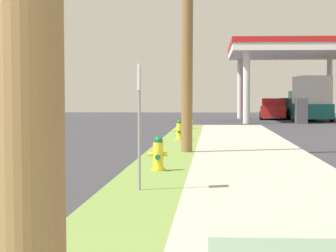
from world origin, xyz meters
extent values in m
sphere|color=#196038|center=(0.68, 2.70, 0.76)|extent=(0.19, 0.19, 0.19)
cylinder|color=#196038|center=(0.68, 2.70, 0.84)|extent=(0.06, 0.06, 0.05)
cylinder|color=yellow|center=(0.75, 13.52, 0.15)|extent=(0.29, 0.29, 0.06)
cylinder|color=yellow|center=(0.75, 13.52, 0.42)|extent=(0.22, 0.22, 0.60)
sphere|color=#196038|center=(0.75, 13.52, 0.76)|extent=(0.19, 0.19, 0.19)
cylinder|color=#196038|center=(0.75, 13.52, 0.84)|extent=(0.06, 0.06, 0.05)
cylinder|color=yellow|center=(0.59, 13.52, 0.47)|extent=(0.10, 0.09, 0.09)
cylinder|color=yellow|center=(0.91, 13.52, 0.47)|extent=(0.10, 0.09, 0.09)
cylinder|color=#196038|center=(0.75, 13.35, 0.42)|extent=(0.11, 0.12, 0.11)
cylinder|color=yellow|center=(0.70, 25.14, 0.15)|extent=(0.29, 0.29, 0.06)
cylinder|color=yellow|center=(0.70, 25.14, 0.42)|extent=(0.22, 0.22, 0.60)
sphere|color=#196038|center=(0.70, 25.14, 0.76)|extent=(0.19, 0.19, 0.19)
cylinder|color=#196038|center=(0.70, 25.14, 0.84)|extent=(0.06, 0.06, 0.05)
cylinder|color=yellow|center=(0.54, 25.14, 0.47)|extent=(0.10, 0.09, 0.09)
cylinder|color=yellow|center=(0.86, 25.14, 0.47)|extent=(0.10, 0.09, 0.09)
cylinder|color=#196038|center=(0.70, 24.97, 0.42)|extent=(0.11, 0.12, 0.11)
cylinder|color=yellow|center=(0.74, 35.01, 0.15)|extent=(0.29, 0.29, 0.06)
cylinder|color=yellow|center=(0.74, 35.01, 0.42)|extent=(0.22, 0.22, 0.60)
sphere|color=#196038|center=(0.74, 35.01, 0.76)|extent=(0.19, 0.19, 0.19)
cylinder|color=#196038|center=(0.74, 35.01, 0.84)|extent=(0.06, 0.06, 0.05)
cylinder|color=yellow|center=(0.58, 35.01, 0.47)|extent=(0.10, 0.09, 0.09)
cylinder|color=yellow|center=(0.90, 35.01, 0.47)|extent=(0.10, 0.09, 0.09)
cylinder|color=#196038|center=(0.74, 34.84, 0.42)|extent=(0.11, 0.12, 0.11)
cylinder|color=gray|center=(0.67, 10.15, 1.17)|extent=(0.05, 0.05, 2.10)
cube|color=white|center=(0.67, 10.15, 2.02)|extent=(0.04, 0.36, 0.44)
cylinder|color=silver|center=(4.06, 45.75, 2.29)|extent=(0.44, 0.44, 4.57)
cylinder|color=silver|center=(4.06, 56.83, 2.29)|extent=(0.44, 0.44, 4.57)
cylinder|color=silver|center=(10.92, 56.83, 2.29)|extent=(0.44, 0.44, 4.57)
cube|color=white|center=(7.49, 51.29, 4.82)|extent=(8.66, 12.88, 0.50)
cube|color=red|center=(7.49, 51.29, 5.25)|extent=(8.76, 12.98, 0.36)
cube|color=#47474C|center=(7.49, 45.75, 0.80)|extent=(0.70, 1.10, 1.60)
cube|color=#47474C|center=(7.49, 56.83, 0.80)|extent=(0.70, 1.10, 1.60)
cube|color=red|center=(6.41, 54.79, 0.59)|extent=(2.08, 4.60, 0.85)
cube|color=red|center=(6.40, 54.56, 1.29)|extent=(1.72, 2.12, 0.56)
cylinder|color=black|center=(5.66, 56.53, 0.30)|extent=(0.25, 0.61, 0.60)
cylinder|color=black|center=(7.37, 56.43, 0.30)|extent=(0.25, 0.61, 0.60)
cylinder|color=black|center=(5.46, 53.14, 0.30)|extent=(0.25, 0.61, 0.60)
cylinder|color=black|center=(7.17, 53.04, 0.30)|extent=(0.25, 0.61, 0.60)
cube|color=#197075|center=(8.68, 51.19, 0.71)|extent=(2.53, 6.54, 1.00)
cube|color=white|center=(8.74, 50.43, 2.16)|extent=(2.28, 4.12, 1.90)
cube|color=#197075|center=(8.51, 53.24, 1.66)|extent=(2.00, 2.19, 0.90)
cylinder|color=black|center=(7.51, 53.76, 0.38)|extent=(0.28, 0.78, 0.76)
cylinder|color=black|center=(9.40, 53.91, 0.38)|extent=(0.28, 0.78, 0.76)
cylinder|color=black|center=(7.95, 48.47, 0.38)|extent=(0.28, 0.78, 0.76)
cylinder|color=black|center=(9.85, 48.63, 0.38)|extent=(0.28, 0.78, 0.76)
cube|color=white|center=(9.44, 57.96, 0.71)|extent=(2.35, 5.52, 1.00)
cube|color=white|center=(9.38, 58.93, 1.59)|extent=(1.97, 2.17, 0.76)
cube|color=white|center=(9.52, 56.78, 1.33)|extent=(2.07, 3.03, 0.24)
cylinder|color=black|center=(8.35, 60.05, 0.38)|extent=(0.27, 0.77, 0.76)
cylinder|color=black|center=(10.25, 60.17, 0.38)|extent=(0.27, 0.77, 0.76)
cylinder|color=black|center=(8.63, 55.76, 0.38)|extent=(0.27, 0.77, 0.76)
cylinder|color=black|center=(10.53, 55.88, 0.38)|extent=(0.27, 0.77, 0.76)
camera|label=1|loc=(1.89, -2.64, 1.69)|focal=81.73mm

